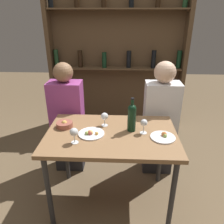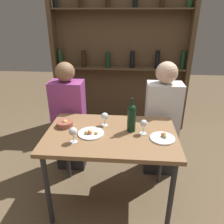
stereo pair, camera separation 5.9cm
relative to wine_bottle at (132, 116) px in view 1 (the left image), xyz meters
The scene contains 12 objects.
ground_plane 0.92m from the wine_bottle, 161.47° to the right, with size 10.00×10.00×0.00m, color brown.
dining_table 0.28m from the wine_bottle, 161.47° to the right, with size 1.12×0.72×0.77m.
wine_rack_wall 1.65m from the wine_bottle, 96.03° to the left, with size 2.03×0.21×2.02m.
wine_bottle is the anchor object (origin of this frame).
wine_glass_0 0.26m from the wine_bottle, 162.04° to the left, with size 0.07×0.07×0.13m.
wine_glass_1 0.51m from the wine_bottle, 153.93° to the right, with size 0.07×0.07×0.13m.
wine_glass_2 0.12m from the wine_bottle, 23.03° to the right, with size 0.06×0.06×0.13m.
food_plate_0 0.38m from the wine_bottle, 165.28° to the right, with size 0.22×0.22×0.04m.
food_plate_1 0.31m from the wine_bottle, 23.65° to the right, with size 0.21×0.21×0.05m.
snack_bowl 0.61m from the wine_bottle, behind, with size 0.15×0.15×0.06m.
seated_person_left 0.88m from the wine_bottle, 146.14° to the left, with size 0.35×0.22×1.26m.
seated_person_right 0.64m from the wine_bottle, 54.05° to the left, with size 0.36×0.22×1.28m.
Camera 1 is at (0.08, -1.63, 1.71)m, focal length 35.00 mm.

